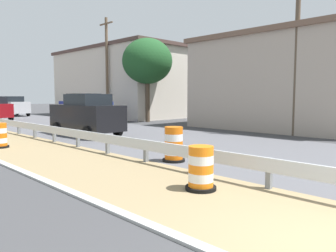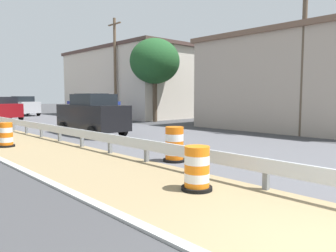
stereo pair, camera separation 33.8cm
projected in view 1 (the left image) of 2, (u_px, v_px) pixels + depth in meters
The scene contains 11 objects.
traffic_barrel_nearest at pixel (201, 170), 7.13m from camera, with size 0.69×0.69×0.97m.
traffic_barrel_close at pixel (174, 146), 10.21m from camera, with size 0.71×0.71×1.10m.
traffic_barrel_mid at pixel (0, 137), 12.90m from camera, with size 0.66×0.66×0.99m.
car_lead_far_lane at pixel (86, 115), 16.94m from camera, with size 1.99×4.76×2.15m.
car_mid_far_lane at pixel (13, 106), 33.48m from camera, with size 2.17×4.74×2.00m.
car_distant_a at pixel (85, 109), 23.71m from camera, with size 2.25×4.23×2.22m.
roadside_shop_near at pixel (293, 82), 20.81m from camera, with size 8.58×11.16×5.79m.
roadside_shop_far at pixel (115, 83), 32.55m from camera, with size 6.25×14.76×6.68m.
utility_pole_near at pixel (296, 53), 16.50m from camera, with size 0.24×1.80×8.10m.
utility_pole_mid at pixel (107, 67), 27.88m from camera, with size 0.24×1.80×8.65m.
tree_roadside at pixel (147, 61), 25.34m from camera, with size 3.91×3.91×6.51m.
Camera 1 is at (-4.60, -1.20, 2.06)m, focal length 34.81 mm.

